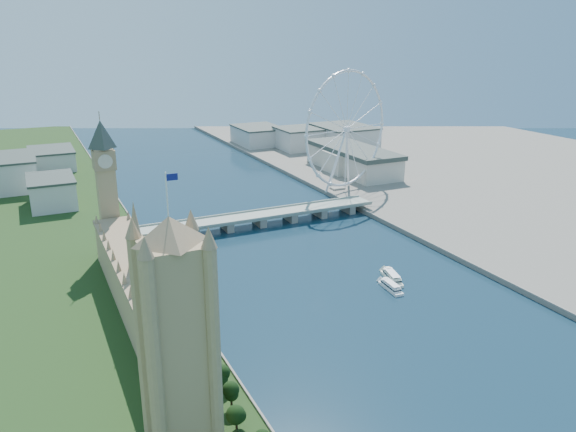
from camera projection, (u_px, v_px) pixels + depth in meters
tree_row at (232, 408)px, 236.85m from camera, size 7.45×183.45×20.53m
victoria_tower at (176, 328)px, 211.40m from camera, size 28.16×28.16×112.00m
parliament_range at (141, 291)px, 324.19m from camera, size 24.00×200.00×70.00m
big_ben at (105, 171)px, 402.10m from camera, size 20.02×20.02×110.00m
westminster_bridge at (259, 218)px, 491.72m from camera, size 220.00×22.00×9.50m
london_eye at (347, 130)px, 569.10m from camera, size 113.60×39.12×124.30m
county_hall at (352, 173)px, 676.78m from camera, size 54.00×144.00×35.00m
city_skyline at (210, 150)px, 727.95m from camera, size 505.00×280.00×32.00m
tour_boat_near at (391, 290)px, 368.92m from camera, size 8.55×26.19×5.65m
tour_boat_far at (392, 280)px, 382.59m from camera, size 14.47×30.11×6.44m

